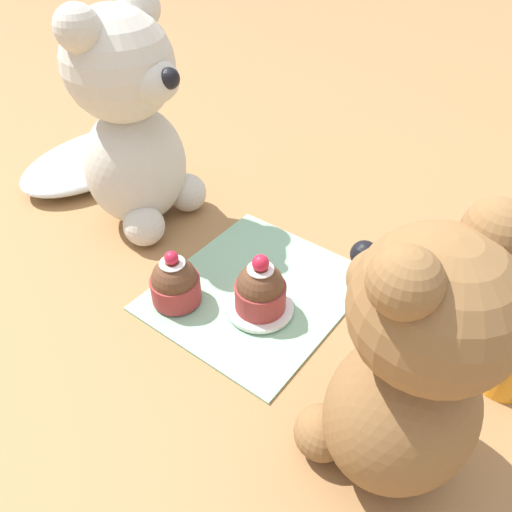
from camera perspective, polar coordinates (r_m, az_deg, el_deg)
ground_plane at (r=0.60m, az=-0.00°, el=-4.09°), size 4.00×4.00×0.00m
knitted_placemat at (r=0.59m, az=-0.00°, el=-3.89°), size 0.23×0.21×0.01m
tulle_cloth at (r=0.85m, az=-18.10°, el=10.48°), size 0.24×0.15×0.04m
teddy_bear_cream at (r=0.66m, az=-14.07°, el=14.47°), size 0.15×0.16×0.29m
teddy_bear_tan at (r=0.39m, az=17.08°, el=-12.41°), size 0.16×0.15×0.25m
cupcake_near_cream_bear at (r=0.57m, az=-9.24°, el=-3.03°), size 0.06×0.06×0.07m
saucer_plate at (r=0.57m, az=0.48°, el=-5.86°), size 0.08×0.08×0.01m
cupcake_near_tan_bear at (r=0.55m, az=0.50°, el=-3.81°), size 0.06×0.06×0.07m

